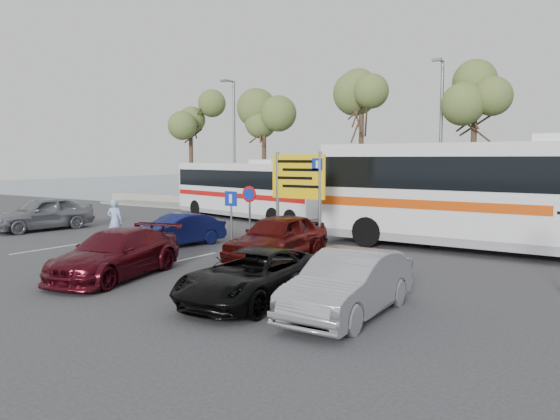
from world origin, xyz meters
The scene contains 24 objects.
ground centered at (0.00, 0.00, 0.00)m, with size 120.00×120.00×0.00m, color #303033.
kerb_strip centered at (0.00, 14.00, 0.07)m, with size 44.00×2.40×0.15m, color gray.
seawall centered at (0.00, 16.00, 0.30)m, with size 48.00×0.80×0.60m, color #9F927F.
sea centered at (0.00, 60.00, 0.01)m, with size 140.00×140.00×0.00m, color #43586B.
tree_far_left centered at (-14.00, 14.00, 6.33)m, with size 3.20×3.20×7.60m.
tree_left centered at (-8.00, 14.00, 6.00)m, with size 3.20×3.20×7.20m.
tree_mid centered at (-1.50, 14.00, 6.65)m, with size 3.20×3.20×8.00m.
tree_right centered at (4.50, 14.00, 6.17)m, with size 3.20×3.20×7.40m.
street_lamp_left centered at (-10.00, 13.52, 4.60)m, with size 0.45×1.15×8.01m.
street_lamp_right centered at (3.00, 13.52, 4.60)m, with size 0.45×1.15×8.01m.
direction_sign centered at (1.00, 3.20, 2.43)m, with size 2.20×0.12×3.60m.
sign_no_stop centered at (-0.60, 2.38, 1.58)m, with size 0.60×0.08×2.35m.
sign_parking centered at (-0.20, 0.79, 1.47)m, with size 0.50×0.07×2.25m.
lane_markings centered at (-1.14, -1.00, 0.00)m, with size 12.02×4.20×0.01m, color silver, non-canonical shape.
coach_bus_left centered at (-6.50, 10.50, 1.53)m, with size 10.82×4.63×3.30m.
coach_bus_right centered at (7.50, 6.50, 1.93)m, with size 13.43×3.24×4.16m.
car_silver_a centered at (-12.00, 1.50, 0.79)m, with size 1.85×4.61×1.57m, color gray.
car_blue centered at (-3.37, 1.50, 0.62)m, with size 1.31×3.75×1.24m, color #10154B.
car_maroon centered at (-0.97, -3.50, 0.67)m, with size 1.89×4.65×1.35m, color #4B0C16.
car_red centered at (1.43, 1.17, 0.76)m, with size 1.80×4.48×1.53m, color #490C0A.
suv_black centered at (3.83, -3.50, 0.61)m, with size 2.03×4.40×1.22m, color black.
car_silver_b centered at (6.23, -3.34, 0.69)m, with size 1.46×4.19×1.38m, color #9A9AA0.
pedestrian_near centered at (-6.14, 0.83, 0.87)m, with size 0.63×0.42×1.74m, color #9DB7E4.
pedestrian_far centered at (4.93, 6.50, 0.94)m, with size 0.91×0.71×1.88m, color #2F3547.
Camera 1 is at (11.22, -13.71, 3.36)m, focal length 35.00 mm.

